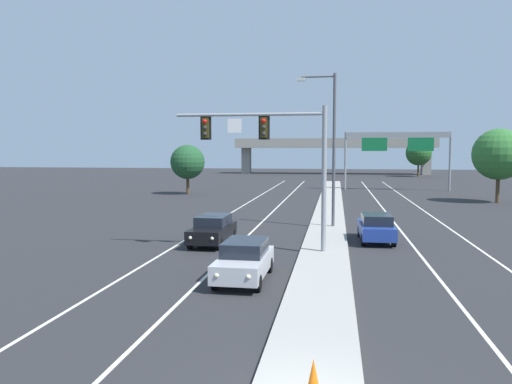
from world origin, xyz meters
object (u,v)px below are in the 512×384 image
overhead_signal_mast (275,147)px  car_oncoming_black (213,229)px  traffic_cone_median_nose (313,376)px  tree_far_right_a (499,154)px  tree_far_left_a (188,162)px  highway_sign_gantry (397,142)px  street_lamp_median (331,141)px  car_oncoming_silver (244,260)px  car_receding_blue (376,227)px  tree_far_right_c (419,153)px

overhead_signal_mast → car_oncoming_black: 6.09m
car_oncoming_black → traffic_cone_median_nose: (6.28, -16.66, -0.31)m
tree_far_right_a → tree_far_left_a: size_ratio=1.26×
tree_far_left_a → overhead_signal_mast: bearing=-66.1°
traffic_cone_median_nose → highway_sign_gantry: size_ratio=0.06×
street_lamp_median → tree_far_left_a: 28.79m
car_oncoming_silver → car_receding_blue: size_ratio=1.00×
car_oncoming_silver → traffic_cone_median_nose: 9.84m
overhead_signal_mast → street_lamp_median: size_ratio=0.76×
overhead_signal_mast → tree_far_left_a: size_ratio=1.31×
overhead_signal_mast → tree_far_left_a: (-14.13, 31.87, -1.57)m
car_receding_blue → tree_far_right_a: tree_far_right_a is taller
car_oncoming_black → car_receding_blue: bearing=14.0°
overhead_signal_mast → tree_far_left_a: 34.90m
car_oncoming_silver → tree_far_left_a: tree_far_left_a is taller
car_receding_blue → tree_far_left_a: (-19.42, 27.87, 2.96)m
car_oncoming_silver → car_oncoming_black: (-3.12, 7.34, 0.00)m
street_lamp_median → highway_sign_gantry: (8.05, 33.05, 0.37)m
tree_far_left_a → highway_sign_gantry: bearing=21.4°
car_receding_blue → tree_far_right_c: 73.72m
traffic_cone_median_nose → tree_far_right_c: size_ratio=0.10×
car_oncoming_silver → tree_far_right_a: (19.28, 33.07, 3.94)m
street_lamp_median → tree_far_right_a: size_ratio=1.37×
car_receding_blue → traffic_cone_median_nose: (-2.69, -18.89, -0.31)m
overhead_signal_mast → street_lamp_median: 8.96m
street_lamp_median → overhead_signal_mast: bearing=-107.1°
overhead_signal_mast → car_receding_blue: overhead_signal_mast is taller
tree_far_right_a → car_oncoming_black: bearing=-131.0°
car_oncoming_black → car_receding_blue: 9.24m
street_lamp_median → tree_far_right_a: bearing=49.7°
overhead_signal_mast → car_oncoming_black: size_ratio=1.69×
tree_far_left_a → car_oncoming_black: bearing=-70.8°
car_oncoming_black → tree_far_left_a: size_ratio=0.78×
tree_far_right_c → tree_far_right_a: 48.89m
car_oncoming_black → tree_far_left_a: tree_far_left_a is taller
overhead_signal_mast → street_lamp_median: street_lamp_median is taller
car_oncoming_black → highway_sign_gantry: size_ratio=0.34×
overhead_signal_mast → car_oncoming_black: (-3.67, 1.77, -4.53)m
street_lamp_median → tree_far_right_c: bearing=76.7°
highway_sign_gantry → tree_far_left_a: 26.75m
traffic_cone_median_nose → highway_sign_gantry: highway_sign_gantry is taller
car_oncoming_black → tree_far_left_a: 32.01m
overhead_signal_mast → highway_sign_gantry: size_ratio=0.57×
car_oncoming_silver → highway_sign_gantry: 48.79m
traffic_cone_median_nose → tree_far_right_a: 45.55m
traffic_cone_median_nose → tree_far_right_a: bearing=69.2°
street_lamp_median → tree_far_left_a: bearing=125.7°
street_lamp_median → car_receding_blue: bearing=-59.7°
street_lamp_median → car_oncoming_black: street_lamp_median is taller
car_receding_blue → tree_far_right_c: size_ratio=0.63×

